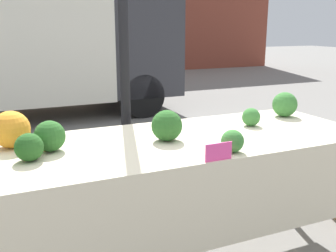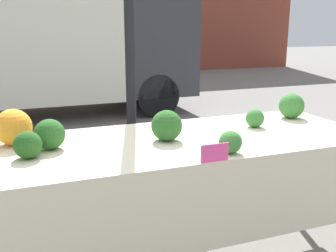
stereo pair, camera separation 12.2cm
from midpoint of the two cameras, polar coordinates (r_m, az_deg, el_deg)
tent_pole at (r=2.79m, az=-7.60°, el=9.21°), size 0.07×0.07×2.31m
market_table at (r=2.16m, az=-0.93°, el=-4.70°), size 2.36×0.85×0.78m
orange_cauliflower at (r=2.21m, az=-23.30°, el=-0.48°), size 0.19×0.19×0.19m
broccoli_head_0 at (r=1.97m, az=-21.21°, el=-2.91°), size 0.13×0.13×0.13m
broccoli_head_1 at (r=1.98m, az=7.61°, el=-2.20°), size 0.12×0.12×0.12m
broccoli_head_3 at (r=2.08m, az=-18.42°, el=-1.42°), size 0.16×0.16×0.16m
broccoli_head_4 at (r=2.83m, az=15.41°, el=3.03°), size 0.17×0.17×0.17m
broccoli_head_5 at (r=2.15m, az=-1.79°, el=0.05°), size 0.17×0.17×0.17m
broccoli_head_6 at (r=2.52m, az=10.63°, el=1.27°), size 0.12×0.12×0.12m
price_sign at (r=1.85m, az=5.49°, el=-3.77°), size 0.14×0.01×0.09m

